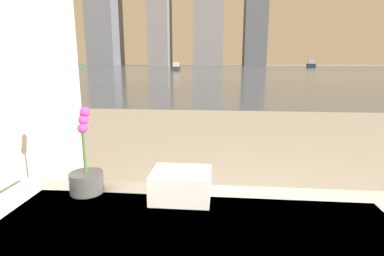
% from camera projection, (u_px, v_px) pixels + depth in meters
% --- Properties ---
extents(potted_orchid, '(0.15, 0.15, 0.39)m').
position_uv_depth(potted_orchid, '(86.00, 175.00, 1.32)').
color(potted_orchid, '#4C4C4C').
rests_on(potted_orchid, bathtub).
extents(towel_stack, '(0.25, 0.21, 0.12)m').
position_uv_depth(towel_stack, '(181.00, 185.00, 1.27)').
color(towel_stack, white).
rests_on(towel_stack, bathtub).
extents(harbor_water, '(180.00, 110.00, 0.01)m').
position_uv_depth(harbor_water, '(220.00, 68.00, 60.76)').
color(harbor_water, slate).
rests_on(harbor_water, ground_plane).
extents(harbor_boat_1, '(1.26, 3.28, 1.21)m').
position_uv_depth(harbor_boat_1, '(176.00, 67.00, 44.21)').
color(harbor_boat_1, '#2D2D33').
rests_on(harbor_boat_1, harbor_water).
extents(harbor_boat_4, '(2.75, 5.30, 1.89)m').
position_uv_depth(harbor_boat_4, '(311.00, 65.00, 68.74)').
color(harbor_boat_4, navy).
rests_on(harbor_boat_4, harbor_water).
extents(harbor_boat_5, '(3.64, 5.26, 1.87)m').
position_uv_depth(harbor_boat_5, '(72.00, 65.00, 64.87)').
color(harbor_boat_5, '#335647').
rests_on(harbor_boat_5, harbor_water).
extents(skyline_tower_1, '(7.72, 11.14, 38.64)m').
position_uv_depth(skyline_tower_1, '(160.00, 14.00, 113.25)').
color(skyline_tower_1, slate).
rests_on(skyline_tower_1, ground_plane).
extents(skyline_tower_2, '(10.97, 11.88, 34.85)m').
position_uv_depth(skyline_tower_2, '(209.00, 18.00, 111.93)').
color(skyline_tower_2, slate).
rests_on(skyline_tower_2, ground_plane).
extents(skyline_tower_3, '(7.96, 11.71, 40.03)m').
position_uv_depth(skyline_tower_3, '(256.00, 10.00, 109.79)').
color(skyline_tower_3, '#4C515B').
rests_on(skyline_tower_3, ground_plane).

